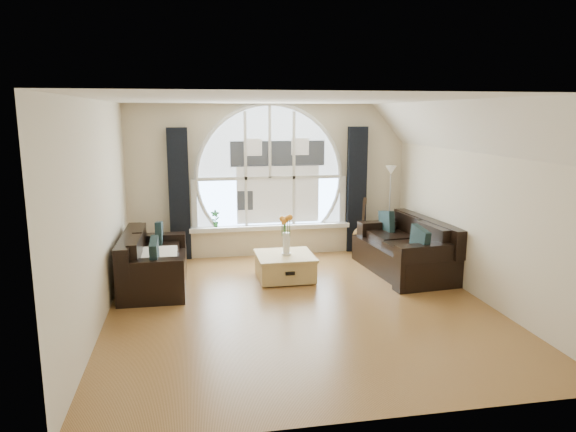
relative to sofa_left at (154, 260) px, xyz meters
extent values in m
cube|color=brown|center=(1.96, -1.19, -0.40)|extent=(5.00, 5.50, 0.01)
cube|color=silver|center=(1.96, -1.19, 2.30)|extent=(5.00, 5.50, 0.01)
cube|color=beige|center=(1.96, 1.56, 0.95)|extent=(5.00, 0.01, 2.70)
cube|color=beige|center=(1.96, -3.94, 0.95)|extent=(5.00, 0.01, 2.70)
cube|color=beige|center=(-0.54, -1.19, 0.95)|extent=(0.01, 5.50, 2.70)
cube|color=beige|center=(4.46, -1.19, 0.95)|extent=(0.01, 5.50, 2.70)
cube|color=silver|center=(4.16, -1.19, 1.95)|extent=(0.92, 5.50, 0.72)
cube|color=silver|center=(1.96, 1.53, 1.23)|extent=(2.60, 0.06, 2.15)
cube|color=white|center=(1.96, 1.46, 0.11)|extent=(2.90, 0.22, 0.08)
cube|color=white|center=(1.96, 1.50, 1.23)|extent=(2.76, 0.08, 2.15)
cube|color=silver|center=(2.11, 1.52, 1.10)|extent=(1.70, 0.02, 1.50)
cube|color=black|center=(0.36, 1.44, 0.75)|extent=(0.35, 0.12, 2.30)
cube|color=black|center=(3.56, 1.44, 0.75)|extent=(0.35, 0.12, 2.30)
cube|color=black|center=(0.00, 0.00, 0.00)|extent=(0.91, 1.80, 0.80)
cube|color=black|center=(3.92, -0.01, 0.00)|extent=(1.16, 2.04, 0.87)
cube|color=#AE8C4D|center=(1.97, 0.00, -0.19)|extent=(0.88, 0.88, 0.43)
cube|color=silver|center=(0.06, -0.12, 0.10)|extent=(0.56, 0.56, 0.10)
cube|color=white|center=(1.99, -0.02, 0.38)|extent=(0.24, 0.24, 0.70)
cube|color=#B2B2B2|center=(4.15, 1.27, 0.40)|extent=(0.24, 0.24, 1.60)
cube|color=brown|center=(3.62, 1.21, 0.13)|extent=(0.43, 0.37, 1.06)
imported|color=#1E6023|center=(0.97, 1.46, 0.30)|extent=(0.16, 0.11, 0.30)
camera|label=1|loc=(0.59, -7.75, 2.14)|focal=32.83mm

